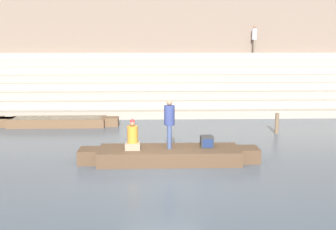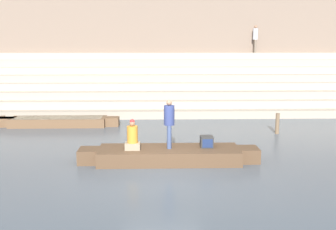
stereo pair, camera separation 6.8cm
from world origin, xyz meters
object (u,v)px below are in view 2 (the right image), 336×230
(person_standing, at_px, (169,121))
(tv_set, at_px, (207,142))
(person_rowing, at_px, (132,138))
(rowboat_main, at_px, (169,155))
(moored_boat_shore, at_px, (58,121))
(mooring_post, at_px, (277,124))
(person_on_steps, at_px, (255,37))

(person_standing, relative_size, tv_set, 3.33)
(person_rowing, bearing_deg, rowboat_main, 1.60)
(moored_boat_shore, bearing_deg, mooring_post, -9.07)
(person_rowing, bearing_deg, mooring_post, 30.84)
(person_rowing, height_order, moored_boat_shore, person_rowing)
(person_rowing, relative_size, moored_boat_shore, 0.18)
(person_standing, relative_size, person_rowing, 1.59)
(rowboat_main, distance_m, person_standing, 1.15)
(tv_set, xyz_separation_m, person_on_steps, (4.68, 12.86, 3.65))
(rowboat_main, height_order, tv_set, tv_set)
(moored_boat_shore, relative_size, person_on_steps, 3.32)
(person_standing, height_order, tv_set, person_standing)
(rowboat_main, bearing_deg, person_on_steps, 67.88)
(rowboat_main, xyz_separation_m, person_rowing, (-1.19, -0.11, 0.62))
(person_standing, relative_size, moored_boat_shore, 0.28)
(rowboat_main, relative_size, moored_boat_shore, 1.03)
(moored_boat_shore, bearing_deg, tv_set, -40.63)
(moored_boat_shore, xyz_separation_m, mooring_post, (9.96, -1.88, 0.23))
(person_standing, bearing_deg, mooring_post, 52.60)
(rowboat_main, distance_m, moored_boat_shore, 7.81)
(person_standing, xyz_separation_m, person_rowing, (-1.20, -0.16, -0.53))
(rowboat_main, xyz_separation_m, mooring_post, (4.85, 4.03, 0.20))
(person_standing, height_order, person_rowing, person_standing)
(person_on_steps, bearing_deg, person_standing, 65.58)
(person_standing, distance_m, tv_set, 1.46)
(rowboat_main, distance_m, tv_set, 1.33)
(person_standing, bearing_deg, rowboat_main, -84.82)
(person_standing, xyz_separation_m, tv_set, (1.26, 0.07, -0.74))
(person_rowing, xyz_separation_m, mooring_post, (6.04, 4.14, -0.42))
(person_standing, distance_m, moored_boat_shore, 7.87)
(person_rowing, height_order, mooring_post, person_rowing)
(tv_set, xyz_separation_m, moored_boat_shore, (-6.37, 5.79, -0.43))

